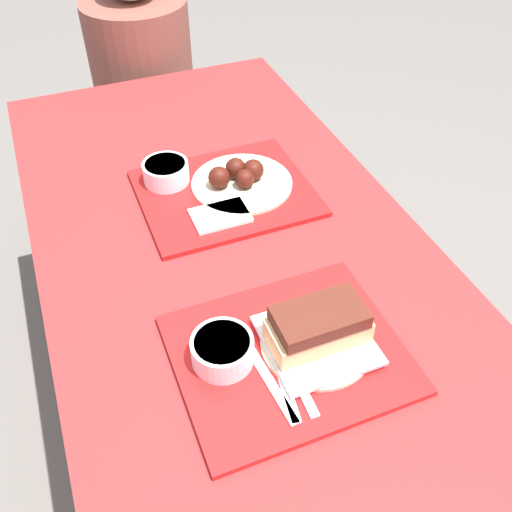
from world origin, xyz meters
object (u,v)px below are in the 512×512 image
at_px(tray_near, 288,354).
at_px(bowl_coleslaw_near, 222,349).
at_px(wings_plate_far, 240,178).
at_px(person_seated_across, 141,60).
at_px(brisket_sandwich_plate, 318,331).
at_px(tray_far, 225,193).
at_px(bowl_coleslaw_far, 166,171).

height_order(tray_near, bowl_coleslaw_near, bowl_coleslaw_near).
height_order(wings_plate_far, person_seated_across, person_seated_across).
xyz_separation_m(brisket_sandwich_plate, wings_plate_far, (0.04, 0.49, -0.02)).
bearing_deg(wings_plate_far, brisket_sandwich_plate, -94.76).
height_order(tray_near, tray_far, same).
relative_size(tray_near, bowl_coleslaw_near, 3.63).
bearing_deg(brisket_sandwich_plate, tray_far, 89.89).
xyz_separation_m(bowl_coleslaw_far, person_seated_across, (0.12, 0.79, -0.08)).
bearing_deg(tray_far, bowl_coleslaw_far, 142.76).
relative_size(bowl_coleslaw_far, person_seated_across, 0.17).
bearing_deg(tray_far, wings_plate_far, 13.41).
distance_m(tray_near, brisket_sandwich_plate, 0.07).
distance_m(bowl_coleslaw_near, brisket_sandwich_plate, 0.17).
xyz_separation_m(brisket_sandwich_plate, bowl_coleslaw_far, (-0.12, 0.57, -0.01)).
bearing_deg(brisket_sandwich_plate, tray_near, 176.91).
distance_m(tray_far, wings_plate_far, 0.05).
bearing_deg(tray_near, person_seated_across, 87.67).
distance_m(tray_near, bowl_coleslaw_far, 0.57).
xyz_separation_m(bowl_coleslaw_near, person_seated_across, (0.17, 1.32, -0.08)).
height_order(brisket_sandwich_plate, bowl_coleslaw_far, brisket_sandwich_plate).
xyz_separation_m(tray_far, brisket_sandwich_plate, (-0.00, -0.48, 0.04)).
xyz_separation_m(brisket_sandwich_plate, person_seated_across, (0.00, 1.36, -0.09)).
distance_m(bowl_coleslaw_near, person_seated_across, 1.34).
bearing_deg(tray_near, tray_far, 83.63).
bearing_deg(tray_near, brisket_sandwich_plate, -3.09).
distance_m(wings_plate_far, person_seated_across, 0.87).
bearing_deg(person_seated_across, tray_far, -90.10).
relative_size(bowl_coleslaw_near, brisket_sandwich_plate, 0.54).
bearing_deg(person_seated_across, wings_plate_far, -87.45).
bearing_deg(bowl_coleslaw_near, brisket_sandwich_plate, -10.73).
distance_m(tray_far, bowl_coleslaw_near, 0.48).
height_order(tray_far, bowl_coleslaw_far, bowl_coleslaw_far).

